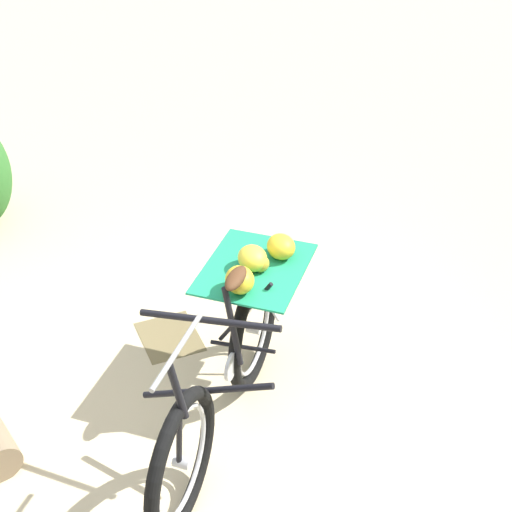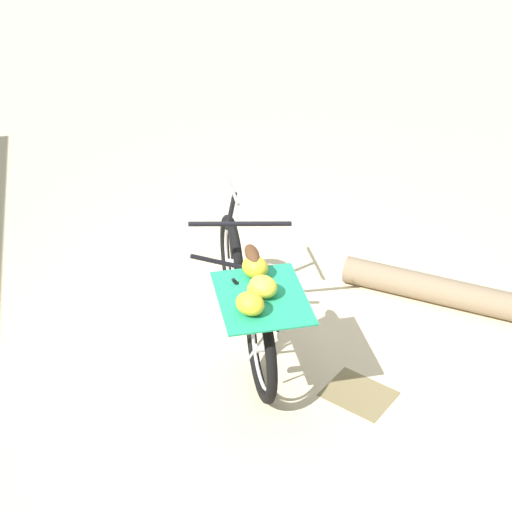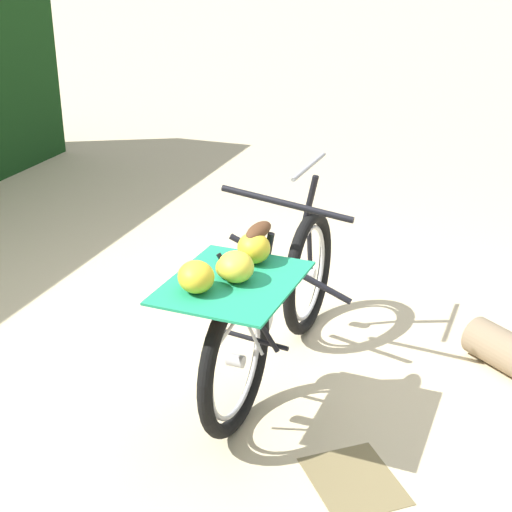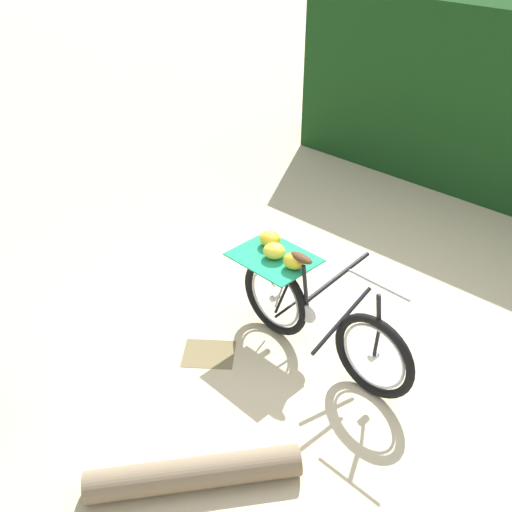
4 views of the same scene
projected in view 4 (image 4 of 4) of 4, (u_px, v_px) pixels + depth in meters
name	position (u px, v px, depth m)	size (l,w,h in m)	color
ground_plane	(330.00, 349.00, 5.17)	(60.00, 60.00, 0.00)	beige
bicycle	(312.00, 309.00, 4.89)	(1.54, 1.40, 1.03)	black
fallen_log	(194.00, 473.00, 3.98)	(0.22, 0.22, 1.44)	#7F6B51
leaf_litter_patch	(209.00, 354.00, 5.12)	(0.44, 0.36, 0.01)	olive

